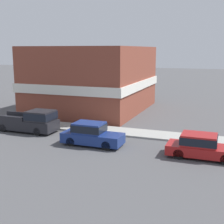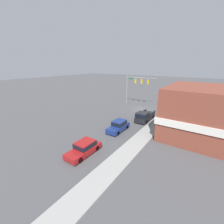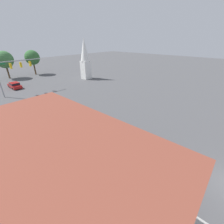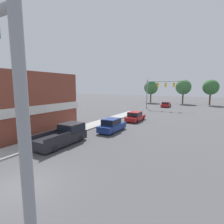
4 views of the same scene
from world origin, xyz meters
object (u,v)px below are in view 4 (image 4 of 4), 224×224
object	(u,v)px
pickup_truck_parked	(65,134)
car_lead	(112,125)
car_distant	(166,104)
car_second_ahead	(135,116)

from	to	relation	value
pickup_truck_parked	car_lead	bearing A→B (deg)	75.03
car_lead	car_distant	world-z (taller)	car_lead
car_lead	car_distant	xyz separation A→B (m)	(-0.15, 30.00, -0.11)
car_lead	pickup_truck_parked	world-z (taller)	pickup_truck_parked
car_lead	car_distant	size ratio (longest dim) A/B	1.01
car_distant	pickup_truck_parked	xyz separation A→B (m)	(-1.52, -36.26, 0.17)
car_lead	car_second_ahead	distance (m)	7.66
car_lead	car_second_ahead	bearing A→B (deg)	90.17
car_lead	car_distant	bearing A→B (deg)	90.29
car_distant	pickup_truck_parked	size ratio (longest dim) A/B	0.81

